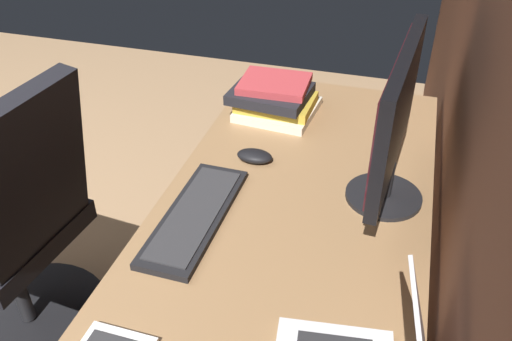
% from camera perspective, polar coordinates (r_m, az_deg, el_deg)
% --- Properties ---
extents(desk, '(1.82, 0.69, 0.73)m').
position_cam_1_polar(desk, '(1.34, 2.09, -10.66)').
color(desk, '#936D47').
rests_on(desk, ground).
extents(monitor_primary, '(0.51, 0.20, 0.41)m').
position_cam_1_polar(monitor_primary, '(1.35, 14.42, 5.24)').
color(monitor_primary, black).
rests_on(monitor_primary, desk).
extents(keyboard_spare, '(0.42, 0.15, 0.02)m').
position_cam_1_polar(keyboard_spare, '(1.37, -6.40, -4.71)').
color(keyboard_spare, black).
rests_on(keyboard_spare, desk).
extents(mouse_main, '(0.06, 0.10, 0.03)m').
position_cam_1_polar(mouse_main, '(1.57, -0.15, 1.53)').
color(mouse_main, black).
rests_on(mouse_main, desk).
extents(book_stack_near, '(0.26, 0.28, 0.12)m').
position_cam_1_polar(book_stack_near, '(1.80, 1.97, 7.56)').
color(book_stack_near, beige).
rests_on(book_stack_near, desk).
extents(office_chair, '(0.56, 0.57, 0.97)m').
position_cam_1_polar(office_chair, '(1.87, -23.73, -6.69)').
color(office_chair, black).
rests_on(office_chair, ground).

